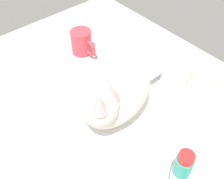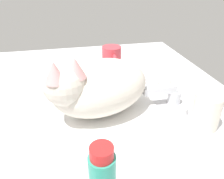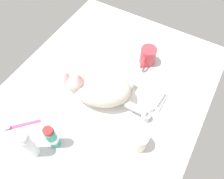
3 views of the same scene
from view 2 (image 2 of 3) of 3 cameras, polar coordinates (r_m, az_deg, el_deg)
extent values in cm
cube|color=silver|center=(57.84, -2.78, -7.07)|extent=(110.00, 82.50, 3.00)
cylinder|color=white|center=(56.78, -2.82, -5.59)|extent=(30.22, 30.22, 0.64)
cylinder|color=silver|center=(61.95, 16.27, -1.94)|extent=(3.60, 3.60, 3.67)
cube|color=silver|center=(58.64, 12.66, -0.10)|extent=(2.00, 9.18, 2.00)
cylinder|color=silver|center=(66.27, 14.22, -0.41)|extent=(2.80, 2.80, 1.80)
cylinder|color=silver|center=(58.77, 18.33, -5.23)|extent=(2.80, 2.80, 1.80)
ellipsoid|color=beige|center=(53.06, -3.00, 0.67)|extent=(23.25, 28.61, 13.49)
sphere|color=beige|center=(47.38, -12.52, 1.32)|extent=(12.18, 12.18, 9.73)
ellipsoid|color=white|center=(48.82, -10.11, -0.24)|extent=(6.99, 7.63, 5.35)
cone|color=#DB9E9E|center=(44.72, -9.74, 5.76)|extent=(5.48, 5.48, 4.38)
cone|color=#DB9E9E|center=(43.63, -15.12, 4.52)|extent=(5.48, 5.48, 4.38)
cube|color=beige|center=(63.86, -0.46, 1.29)|extent=(4.81, 11.62, 4.24)
ellipsoid|color=white|center=(60.42, -9.94, -1.19)|extent=(5.10, 6.42, 3.82)
cylinder|color=#C63842|center=(80.30, -0.10, 8.49)|extent=(7.12, 7.12, 8.40)
torus|color=#C63842|center=(75.97, 0.65, 7.24)|extent=(5.71, 1.00, 5.71)
cylinder|color=silver|center=(54.13, 23.88, -5.34)|extent=(6.29, 6.29, 8.51)
cube|color=white|center=(70.53, 12.73, 1.41)|extent=(9.00, 6.40, 1.20)
cube|color=white|center=(69.75, 12.88, 2.67)|extent=(7.49, 4.50, 2.29)
cylinder|color=red|center=(29.24, -2.79, -16.46)|extent=(3.29, 3.29, 1.80)
camera|label=1|loc=(0.38, -109.94, 40.60)|focal=43.28mm
camera|label=3|loc=(0.59, 108.69, 53.77)|focal=35.31mm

